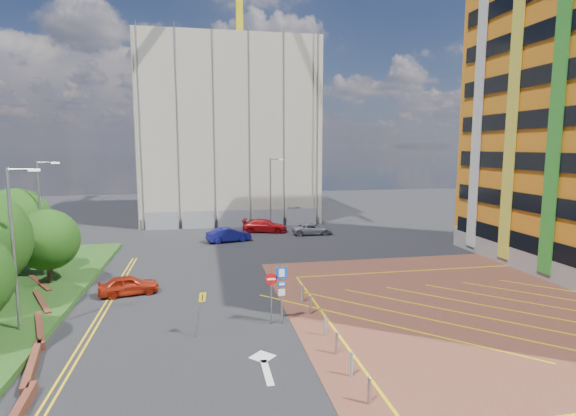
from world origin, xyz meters
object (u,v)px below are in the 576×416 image
object	(u,v)px
car_blue_back	(229,235)
lamp_left_far	(42,214)
tree_c	(48,240)
tree_d	(15,223)
warning_sign	(200,309)
car_silver_back	(312,229)
lamp_left_near	(14,243)
sign_cluster	(278,288)
car_red_left	(129,285)
lamp_back	(271,191)
car_red_back	(265,226)

from	to	relation	value
car_blue_back	lamp_left_far	bearing A→B (deg)	112.37
tree_c	car_blue_back	bearing A→B (deg)	44.30
tree_d	car_blue_back	size ratio (longest dim) A/B	1.42
warning_sign	car_silver_back	size ratio (longest dim) A/B	0.53
lamp_left_near	sign_cluster	bearing A→B (deg)	-4.56
tree_d	sign_cluster	xyz separation A→B (m)	(16.80, -12.02, -1.92)
warning_sign	car_red_left	distance (m)	8.57
tree_d	lamp_back	distance (m)	25.47
lamp_left_far	warning_sign	xyz separation A→B (m)	(10.71, -11.90, -3.23)
lamp_back	car_silver_back	xyz separation A→B (m)	(3.81, -3.75, -3.77)
lamp_left_far	car_red_left	distance (m)	8.77
lamp_back	sign_cluster	bearing A→B (deg)	-97.97
tree_c	car_silver_back	world-z (taller)	tree_c
lamp_left_far	car_red_left	size ratio (longest dim) A/B	2.20
tree_d	lamp_back	size ratio (longest dim) A/B	0.76
car_red_left	lamp_left_near	bearing A→B (deg)	129.22
car_blue_back	car_silver_back	bearing A→B (deg)	-91.68
car_red_back	car_red_left	bearing A→B (deg)	165.73
lamp_left_far	car_blue_back	size ratio (longest dim) A/B	1.87
warning_sign	lamp_left_far	bearing A→B (deg)	131.97
lamp_back	car_red_left	distance (m)	24.26
car_red_left	car_silver_back	distance (m)	23.27
tree_c	car_red_left	bearing A→B (deg)	-26.04
car_red_left	car_red_back	distance (m)	22.22
lamp_left_near	tree_d	bearing A→B (deg)	110.35
sign_cluster	car_red_back	xyz separation A→B (m)	(2.83, 25.55, -1.25)
tree_d	car_red_left	distance (m)	10.57
lamp_left_far	car_red_left	xyz separation A→B (m)	(6.27, -4.61, -4.04)
tree_d	car_red_back	size ratio (longest dim) A/B	1.25
lamp_back	car_red_back	distance (m)	4.05
sign_cluster	warning_sign	world-z (taller)	sign_cluster
warning_sign	lamp_back	bearing A→B (deg)	74.39
lamp_back	car_red_left	xyz separation A→B (m)	(-12.23, -20.61, -3.74)
lamp_left_near	lamp_back	xyz separation A→B (m)	(16.50, 26.00, -0.30)
car_red_back	car_silver_back	size ratio (longest dim) A/B	1.14
lamp_left_far	lamp_back	xyz separation A→B (m)	(18.50, 16.00, -0.30)
tree_d	car_silver_back	size ratio (longest dim) A/B	1.43
car_blue_back	sign_cluster	bearing A→B (deg)	168.76
car_blue_back	car_silver_back	size ratio (longest dim) A/B	1.01
tree_c	sign_cluster	size ratio (longest dim) A/B	1.53
lamp_back	lamp_left_far	bearing A→B (deg)	-139.14
lamp_back	car_blue_back	xyz separation A→B (m)	(-5.12, -5.84, -3.65)
lamp_left_near	lamp_left_far	bearing A→B (deg)	101.31
car_blue_back	car_red_left	bearing A→B (deg)	139.43
lamp_left_far	tree_c	bearing A→B (deg)	-65.29
lamp_back	warning_sign	world-z (taller)	lamp_back
car_red_left	sign_cluster	bearing A→B (deg)	-139.58
sign_cluster	car_red_back	world-z (taller)	sign_cluster
sign_cluster	car_silver_back	bearing A→B (deg)	71.93
lamp_left_far	car_silver_back	size ratio (longest dim) A/B	1.88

